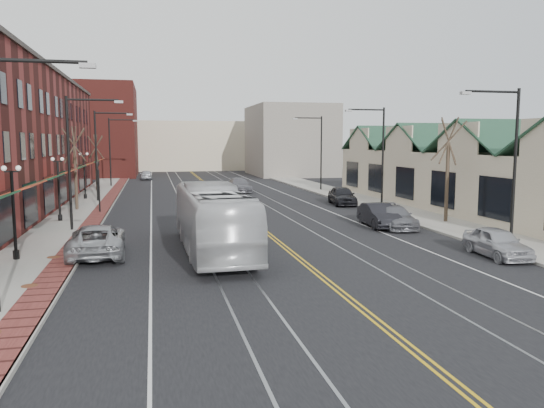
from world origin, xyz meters
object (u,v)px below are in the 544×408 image
parked_car_c (394,217)px  parked_car_b (379,215)px  parked_suv (97,240)px  parked_car_d (342,196)px  transit_bus (213,219)px  parked_car_a (497,242)px

parked_car_c → parked_car_b: bearing=155.0°
parked_suv → parked_car_d: 25.00m
transit_bus → parked_car_a: transit_bus is taller
parked_suv → parked_car_a: 19.13m
transit_bus → parked_car_b: 12.49m
parked_car_b → parked_car_c: (0.83, -0.50, -0.06)m
transit_bus → parked_car_a: (13.05, -4.18, -0.95)m
parked_car_a → parked_suv: bearing=170.8°
parked_car_b → transit_bus: bearing=-149.7°
parked_car_c → parked_car_a: bearing=-77.5°
parked_car_d → transit_bus: bearing=-119.9°
parked_car_a → parked_car_b: parked_car_b is taller
parked_car_c → parked_car_d: 12.19m
parked_suv → parked_car_c: parked_suv is taller
parked_suv → transit_bus: bearing=174.8°
parked_car_a → parked_car_d: (0.00, 21.16, 0.09)m
parked_suv → parked_car_a: size_ratio=1.32×
parked_car_a → parked_car_c: parked_car_a is taller
parked_car_c → parked_car_d: parked_car_d is taller
parked_car_a → parked_car_c: (-0.97, 9.01, -0.01)m
transit_bus → parked_car_d: (13.05, 16.98, -0.86)m
parked_car_b → parked_car_d: bearing=86.2°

